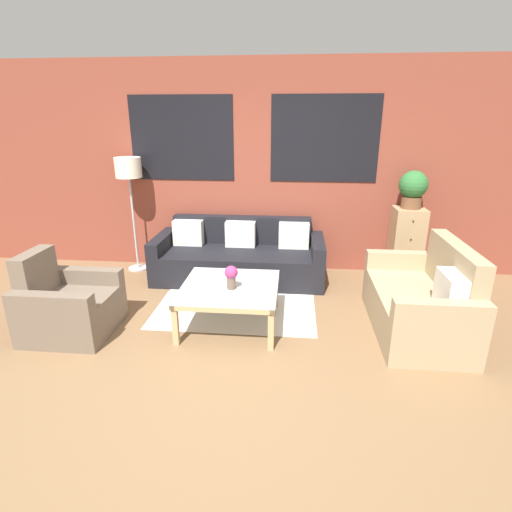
# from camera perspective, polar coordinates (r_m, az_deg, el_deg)

# --- Properties ---
(ground_plane) EXTENTS (16.00, 16.00, 0.00)m
(ground_plane) POSITION_cam_1_polar(r_m,az_deg,el_deg) (3.73, -4.43, -14.46)
(ground_plane) COLOR brown
(wall_back_brick) EXTENTS (8.40, 0.09, 2.80)m
(wall_back_brick) POSITION_cam_1_polar(r_m,az_deg,el_deg) (5.57, -0.50, 12.39)
(wall_back_brick) COLOR brown
(wall_back_brick) RESTS_ON ground_plane
(rug) EXTENTS (1.80, 1.58, 0.00)m
(rug) POSITION_cam_1_polar(r_m,az_deg,el_deg) (4.80, -2.59, -6.31)
(rug) COLOR silver
(rug) RESTS_ON ground_plane
(couch_dark) EXTENTS (2.22, 0.88, 0.78)m
(couch_dark) POSITION_cam_1_polar(r_m,az_deg,el_deg) (5.37, -2.40, -0.24)
(couch_dark) COLOR black
(couch_dark) RESTS_ON ground_plane
(settee_vintage) EXTENTS (0.80, 1.45, 0.92)m
(settee_vintage) POSITION_cam_1_polar(r_m,az_deg,el_deg) (4.36, 22.58, -6.14)
(settee_vintage) COLOR tan
(settee_vintage) RESTS_ON ground_plane
(armchair_corner) EXTENTS (0.80, 0.79, 0.84)m
(armchair_corner) POSITION_cam_1_polar(r_m,az_deg,el_deg) (4.44, -25.22, -6.52)
(armchair_corner) COLOR #6B5B4C
(armchair_corner) RESTS_ON ground_plane
(coffee_table) EXTENTS (0.98, 0.98, 0.44)m
(coffee_table) POSITION_cam_1_polar(r_m,az_deg,el_deg) (4.13, -3.76, -5.01)
(coffee_table) COLOR silver
(coffee_table) RESTS_ON ground_plane
(floor_lamp) EXTENTS (0.35, 0.35, 1.57)m
(floor_lamp) POSITION_cam_1_polar(r_m,az_deg,el_deg) (5.70, -17.71, 11.09)
(floor_lamp) COLOR #B2B2B7
(floor_lamp) RESTS_ON ground_plane
(drawer_cabinet) EXTENTS (0.39, 0.40, 0.96)m
(drawer_cabinet) POSITION_cam_1_polar(r_m,az_deg,el_deg) (5.66, 20.62, 1.66)
(drawer_cabinet) COLOR tan
(drawer_cabinet) RESTS_ON ground_plane
(potted_plant) EXTENTS (0.35, 0.35, 0.48)m
(potted_plant) POSITION_cam_1_polar(r_m,az_deg,el_deg) (5.50, 21.52, 9.05)
(potted_plant) COLOR brown
(potted_plant) RESTS_ON drawer_cabinet
(flower_vase) EXTENTS (0.13, 0.13, 0.24)m
(flower_vase) POSITION_cam_1_polar(r_m,az_deg,el_deg) (3.98, -3.56, -2.79)
(flower_vase) COLOR brown
(flower_vase) RESTS_ON coffee_table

